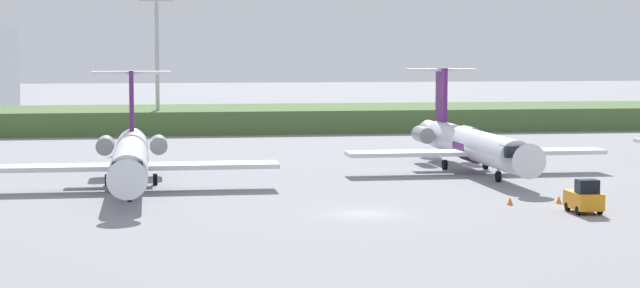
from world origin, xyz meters
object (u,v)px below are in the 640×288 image
object	(u,v)px
regional_jet_second	(131,156)
regional_jet_third	(471,143)
safety_cone_front_marker	(510,201)
antenna_mast	(157,49)
safety_cone_mid_marker	(559,200)
baggage_tug	(584,198)

from	to	relation	value
regional_jet_second	regional_jet_third	xyz separation A→B (m)	(29.67, 7.46, 0.00)
safety_cone_front_marker	antenna_mast	bearing A→B (deg)	108.65
antenna_mast	safety_cone_mid_marker	xyz separation A→B (m)	(27.39, -70.22, -10.43)
regional_jet_second	regional_jet_third	size ratio (longest dim) A/B	1.00
antenna_mast	safety_cone_front_marker	world-z (taller)	antenna_mast
regional_jet_third	safety_cone_front_marker	size ratio (longest dim) A/B	56.36
baggage_tug	safety_cone_front_marker	distance (m)	5.85
regional_jet_third	safety_cone_mid_marker	distance (m)	21.13
regional_jet_second	antenna_mast	distance (m)	57.33
regional_jet_third	antenna_mast	bearing A→B (deg)	118.79
baggage_tug	safety_cone_mid_marker	bearing A→B (deg)	89.98
antenna_mast	safety_cone_front_marker	size ratio (longest dim) A/B	47.12
regional_jet_third	safety_cone_mid_marker	size ratio (longest dim) A/B	56.36
regional_jet_second	regional_jet_third	bearing A→B (deg)	14.12
antenna_mast	safety_cone_mid_marker	world-z (taller)	antenna_mast
baggage_tug	safety_cone_mid_marker	distance (m)	4.76
antenna_mast	safety_cone_mid_marker	distance (m)	76.10
antenna_mast	safety_cone_front_marker	distance (m)	75.04
regional_jet_third	antenna_mast	world-z (taller)	antenna_mast
safety_cone_front_marker	baggage_tug	bearing A→B (deg)	-51.26
regional_jet_second	safety_cone_mid_marker	distance (m)	33.00
antenna_mast	regional_jet_second	bearing A→B (deg)	-92.64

